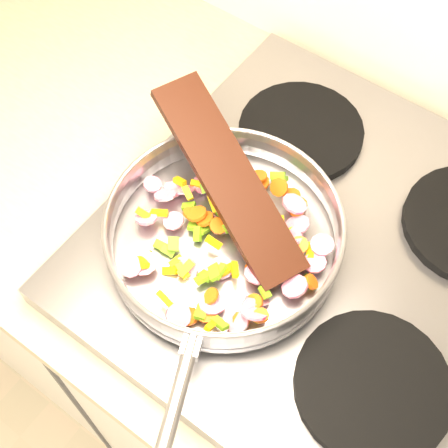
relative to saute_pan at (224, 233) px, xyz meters
The scene contains 7 objects.
cooktop 0.16m from the saute_pan, 38.77° to the left, with size 0.60×0.60×0.04m, color #939399.
grate_fl 0.07m from the saute_pan, 117.43° to the right, with size 0.19×0.19×0.02m, color black.
grate_fr 0.26m from the saute_pan, 10.48° to the right, with size 0.19×0.19×0.02m, color black.
grate_bl 0.24m from the saute_pan, 96.01° to the left, with size 0.19×0.19×0.02m, color black.
saute_pan is the anchor object (origin of this frame).
vegetable_heap 0.01m from the saute_pan, 34.45° to the left, with size 0.29×0.28×0.05m.
wooden_spatula 0.07m from the saute_pan, 119.90° to the left, with size 0.30×0.07×0.01m, color black.
Camera 1 is at (-0.58, 1.24, 1.69)m, focal length 50.00 mm.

